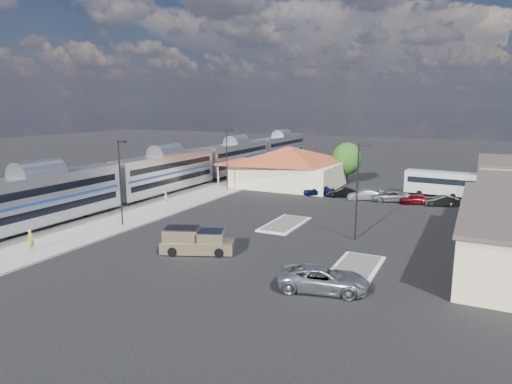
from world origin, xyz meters
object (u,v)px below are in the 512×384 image
at_px(pickup_truck, 198,242).
at_px(coach_bus, 446,183).
at_px(station_depot, 289,166).
at_px(suv, 324,279).

bearing_deg(pickup_truck, coach_bus, -48.75).
bearing_deg(station_depot, suv, -64.46).
xyz_separation_m(station_depot, pickup_truck, (5.44, -33.83, -2.12)).
bearing_deg(pickup_truck, station_depot, -13.51).
relative_size(station_depot, suv, 2.98).
relative_size(suv, coach_bus, 0.57).
xyz_separation_m(station_depot, suv, (17.61, -36.86, -2.28)).
bearing_deg(pickup_truck, suv, -126.63).
height_order(suv, coach_bus, coach_bus).
bearing_deg(station_depot, pickup_truck, -80.86).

